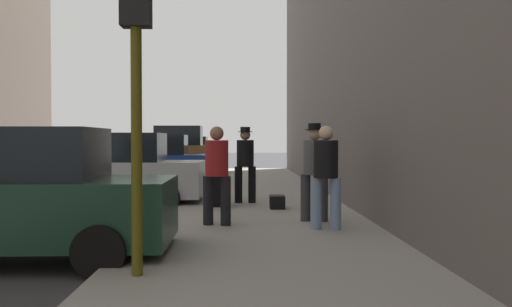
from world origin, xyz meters
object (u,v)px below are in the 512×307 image
Objects in this scene: pedestrian_with_fedora at (245,161)px; pedestrian_in_red_jacket at (217,170)px; parked_bronze_suv at (176,153)px; pedestrian_with_beanie at (314,167)px; rolling_suitcase at (220,191)px; traffic_light at (136,36)px; parked_dark_green_sedan at (15,199)px; fire_hydrant at (195,184)px; parked_blue_sedan at (154,162)px; parked_red_hatchback at (187,154)px; duffel_bag at (277,202)px; parked_silver_sedan at (117,172)px; pedestrian_in_jeans at (326,172)px.

pedestrian_with_fedora is 3.51m from pedestrian_in_red_jacket.
pedestrian_with_beanie is at bearing -74.78° from parked_bronze_suv.
traffic_light is at bearing -95.94° from rolling_suitcase.
parked_dark_green_sedan is 7.21m from fire_hydrant.
parked_dark_green_sedan and parked_blue_sedan have the same top height.
parked_blue_sedan is 7.09m from pedestrian_with_fedora.
traffic_light is at bearing -89.66° from fire_hydrant.
parked_bronze_suv is at bearing -90.00° from parked_red_hatchback.
pedestrian_with_beanie reaches higher than duffel_bag.
rolling_suitcase is at bearing 63.66° from parked_dark_green_sedan.
parked_bronze_suv reaches higher than pedestrian_in_red_jacket.
parked_red_hatchback is at bearing 97.60° from rolling_suitcase.
parked_red_hatchback is at bearing 90.00° from parked_blue_sedan.
parked_silver_sedan is 3.13m from pedestrian_with_fedora.
pedestrian_with_beanie reaches higher than pedestrian_in_jeans.
duffel_bag is (3.77, -1.57, -0.56)m from parked_silver_sedan.
parked_bronze_suv reaches higher than rolling_suitcase.
pedestrian_with_beanie is at bearing -78.58° from parked_red_hatchback.
rolling_suitcase reaches higher than fire_hydrant.
pedestrian_in_jeans reaches higher than parked_dark_green_sedan.
pedestrian_in_jeans reaches higher than parked_red_hatchback.
parked_bronze_suv is 1.09× the size of parked_red_hatchback.
pedestrian_with_fedora reaches higher than duffel_bag.
duffel_bag is at bearing -63.33° from parked_blue_sedan.
pedestrian_with_beanie is at bearing -38.97° from parked_silver_sedan.
fire_hydrant is 0.41× the size of pedestrian_in_red_jacket.
parked_bronze_suv is at bearing 90.00° from parked_silver_sedan.
parked_red_hatchback is at bearing 94.17° from traffic_light.
duffel_bag is at bearing -74.88° from parked_bronze_suv.
parked_dark_green_sedan is 24.04m from parked_red_hatchback.
traffic_light is at bearing -129.12° from pedestrian_in_jeans.
parked_red_hatchback reaches higher than duffel_bag.
pedestrian_with_fedora is (3.09, -18.31, 0.29)m from parked_red_hatchback.
parked_silver_sedan is at bearing -155.88° from fire_hydrant.
pedestrian_in_jeans is 0.96× the size of pedestrian_with_beanie.
pedestrian_with_beanie is 3.09m from rolling_suitcase.
parked_silver_sedan is at bearing 103.82° from traffic_light.
parked_bronze_suv reaches higher than pedestrian_with_beanie.
parked_blue_sedan is at bearing -90.00° from parked_red_hatchback.
duffel_bag is at bearing 62.93° from pedestrian_in_red_jacket.
parked_bronze_suv reaches higher than duffel_bag.
parked_dark_green_sedan is at bearing -90.00° from parked_bronze_suv.
rolling_suitcase is (2.53, -18.93, -0.36)m from parked_red_hatchback.
rolling_suitcase is at bearing -22.81° from parked_silver_sedan.
pedestrian_with_fedora is 4.04× the size of duffel_bag.
parked_red_hatchback is 1.17× the size of traffic_light.
parked_silver_sedan is 4.69m from pedestrian_in_red_jacket.
parked_red_hatchback is at bearing 99.58° from pedestrian_with_fedora.
parked_red_hatchback is (-0.00, 24.04, 0.00)m from parked_dark_green_sedan.
traffic_light reaches higher than fire_hydrant.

